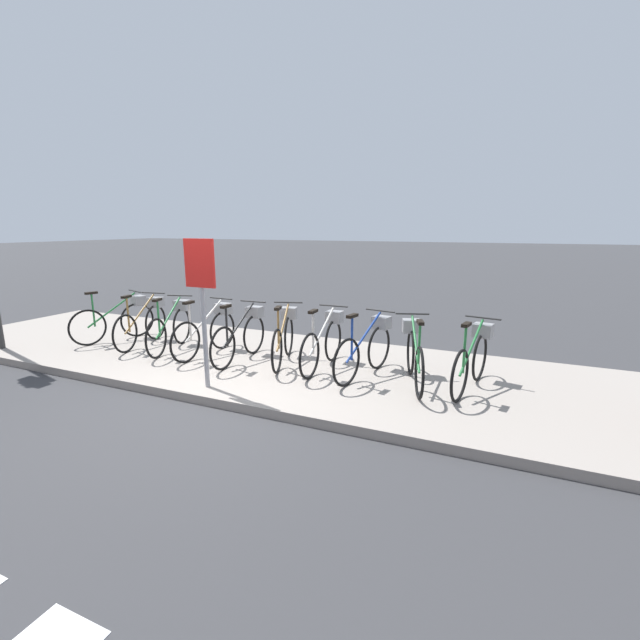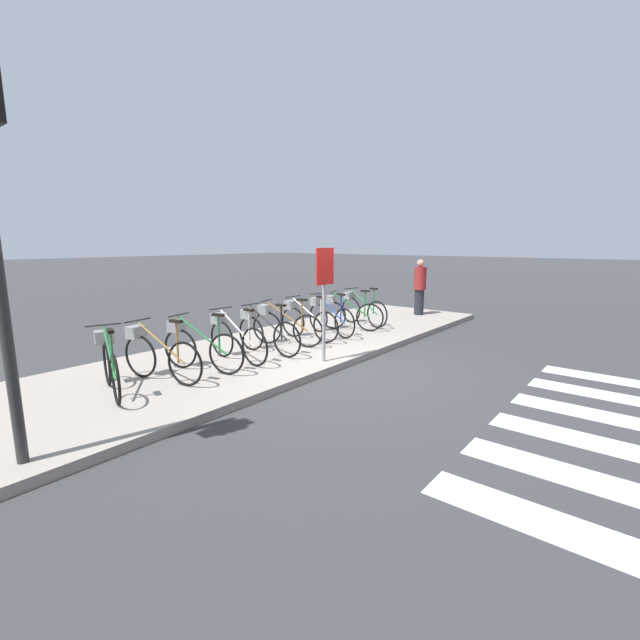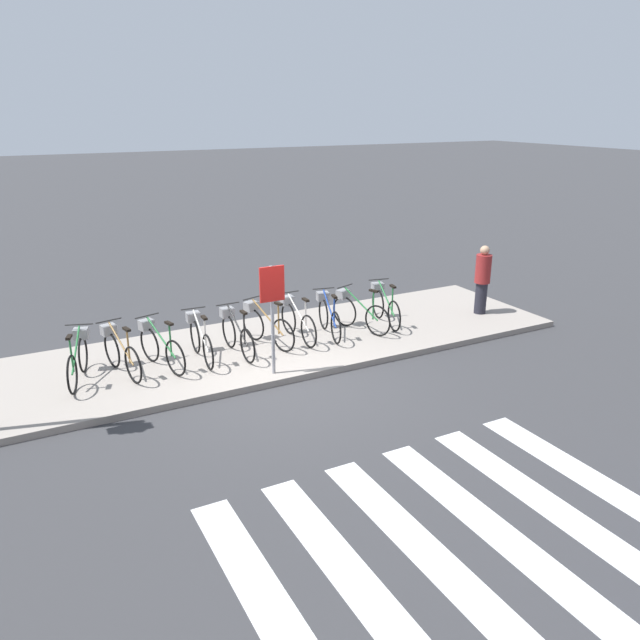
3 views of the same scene
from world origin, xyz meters
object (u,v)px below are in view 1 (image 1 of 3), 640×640
Objects in this scene: parked_bicycle_0 at (118,317)px; sign_post at (201,288)px; parked_bicycle_5 at (284,335)px; parked_bicycle_2 at (172,325)px; parked_bicycle_8 at (414,352)px; parked_bicycle_1 at (144,321)px; parked_bicycle_3 at (209,329)px; parked_bicycle_6 at (325,340)px; parked_bicycle_9 at (473,357)px; parked_bicycle_4 at (242,333)px; parked_bicycle_7 at (367,346)px.

sign_post is (3.01, -1.30, 0.89)m from parked_bicycle_0.
parked_bicycle_5 is 1.69m from sign_post.
parked_bicycle_2 is 4.10m from parked_bicycle_8.
parked_bicycle_1 is 0.79× the size of sign_post.
parked_bicycle_1 is at bearing 179.28° from parked_bicycle_3.
parked_bicycle_1 and parked_bicycle_2 have the same top height.
parked_bicycle_6 is (2.01, 0.13, 0.00)m from parked_bicycle_3.
sign_post is at bearing -156.82° from parked_bicycle_9.
sign_post is at bearing -36.19° from parked_bicycle_2.
parked_bicycle_3 is 2.02m from parked_bicycle_6.
parked_bicycle_2 is 1.01× the size of parked_bicycle_5.
parked_bicycle_1 is 5.51m from parked_bicycle_9.
parked_bicycle_4 is at bearing -177.40° from parked_bicycle_9.
parked_bicycle_8 is 0.76× the size of sign_post.
parked_bicycle_1 is at bearing 178.44° from parked_bicycle_4.
parked_bicycle_9 is at bearing 1.01° from parked_bicycle_1.
parked_bicycle_0 is 1.34m from parked_bicycle_2.
parked_bicycle_2 and parked_bicycle_7 have the same top height.
parked_bicycle_2 is 0.99× the size of parked_bicycle_7.
sign_post is (-1.77, -1.29, 0.89)m from parked_bicycle_7.
parked_bicycle_4 is 2.67m from parked_bicycle_8.
parked_bicycle_7 is at bearing -3.32° from parked_bicycle_5.
sign_post is at bearing -78.81° from parked_bicycle_4.
parked_bicycle_5 is at bearing 14.45° from parked_bicycle_4.
sign_post reaches higher than parked_bicycle_3.
parked_bicycle_9 is at bearing -0.29° from parked_bicycle_5.
parked_bicycle_0 is 0.67m from parked_bicycle_1.
parked_bicycle_3 and parked_bicycle_9 have the same top height.
parked_bicycle_7 and parked_bicycle_8 have the same top height.
parked_bicycle_0 is 0.98× the size of parked_bicycle_2.
parked_bicycle_8 is at bearing 0.43° from parked_bicycle_2.
parked_bicycle_2 is 0.97× the size of parked_bicycle_6.
sign_post is (1.67, -1.22, 0.89)m from parked_bicycle_2.
sign_post is at bearing -53.49° from parked_bicycle_3.
parked_bicycle_3 is 1.34m from parked_bicycle_5.
parked_bicycle_5 is 0.68m from parked_bicycle_6.
parked_bicycle_5 is (1.34, 0.13, 0.00)m from parked_bicycle_3.
parked_bicycle_5 and parked_bicycle_6 have the same top height.
parked_bicycle_7 is 0.79× the size of sign_post.
parked_bicycle_4 is at bearing -178.95° from parked_bicycle_8.
parked_bicycle_1 and parked_bicycle_4 have the same top height.
sign_post reaches higher than parked_bicycle_4.
parked_bicycle_0 is 0.97× the size of parked_bicycle_7.
parked_bicycle_3 is at bearing -0.72° from parked_bicycle_1.
parked_bicycle_3 is at bearing -176.44° from parked_bicycle_6.
parked_bicycle_0 is at bearing -178.78° from parked_bicycle_5.
parked_bicycle_0 is 0.97× the size of parked_bicycle_1.
parked_bicycle_1 is 4.78m from parked_bicycle_8.
parked_bicycle_2 is 3.44m from parked_bicycle_7.
sign_post reaches higher than parked_bicycle_0.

